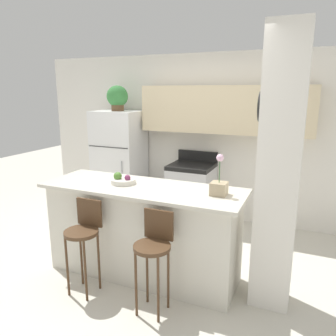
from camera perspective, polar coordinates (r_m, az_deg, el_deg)
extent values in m
plane|color=beige|center=(3.87, -4.26, -17.73)|extent=(14.00, 14.00, 0.00)
cube|color=white|center=(5.21, 5.75, 5.30)|extent=(5.60, 0.06, 2.55)
cube|color=beige|center=(4.88, 9.70, 10.00)|extent=(2.50, 0.32, 0.68)
cube|color=silver|center=(5.03, 4.96, 8.17)|extent=(0.76, 0.28, 0.12)
cube|color=white|center=(3.06, 18.72, -0.95)|extent=(0.36, 0.32, 2.55)
cylinder|color=black|center=(3.00, 15.85, 10.25)|extent=(0.02, 0.26, 0.26)
cylinder|color=white|center=(3.00, 15.74, 10.26)|extent=(0.01, 0.23, 0.23)
cube|color=silver|center=(3.64, -4.39, -11.13)|extent=(2.05, 0.63, 0.98)
cube|color=beige|center=(3.47, -4.54, -3.49)|extent=(2.17, 0.75, 0.03)
cube|color=white|center=(5.54, -8.33, -1.71)|extent=(0.75, 0.64, 1.14)
cube|color=white|center=(5.39, -8.63, 6.96)|extent=(0.75, 0.64, 0.54)
cube|color=#333333|center=(5.16, -10.42, 3.59)|extent=(0.71, 0.01, 0.01)
cylinder|color=#B2B2B7|center=(5.13, -8.01, -2.25)|extent=(0.02, 0.02, 0.63)
cube|color=silver|center=(5.08, 4.05, -4.72)|extent=(0.64, 0.61, 0.85)
cube|color=black|center=(4.96, 4.13, 0.29)|extent=(0.64, 0.61, 0.06)
cube|color=black|center=(5.20, 5.19, 2.11)|extent=(0.64, 0.04, 0.16)
cube|color=black|center=(4.79, 2.83, -5.28)|extent=(0.39, 0.01, 0.27)
cylinder|color=#4C331E|center=(3.35, -14.88, -10.79)|extent=(0.34, 0.34, 0.03)
cube|color=#4C331E|center=(3.40, -13.55, -7.52)|extent=(0.28, 0.02, 0.28)
cylinder|color=#4C331E|center=(3.49, -17.15, -16.05)|extent=(0.02, 0.02, 0.63)
cylinder|color=#4C331E|center=(3.37, -14.19, -17.02)|extent=(0.02, 0.02, 0.63)
cylinder|color=#4C331E|center=(3.64, -14.86, -14.65)|extent=(0.02, 0.02, 0.63)
cylinder|color=#4C331E|center=(3.52, -11.96, -15.49)|extent=(0.02, 0.02, 0.63)
cylinder|color=#4C331E|center=(2.97, -2.80, -13.58)|extent=(0.34, 0.34, 0.03)
cube|color=#4C331E|center=(3.02, -1.63, -9.81)|extent=(0.28, 0.02, 0.28)
cylinder|color=#4C331E|center=(3.10, -5.59, -19.52)|extent=(0.02, 0.02, 0.63)
cylinder|color=#4C331E|center=(3.01, -1.72, -20.49)|extent=(0.02, 0.02, 0.63)
cylinder|color=#4C331E|center=(3.26, -3.65, -17.66)|extent=(0.02, 0.02, 0.63)
cylinder|color=#4C331E|center=(3.18, 0.04, -18.50)|extent=(0.02, 0.02, 0.63)
cylinder|color=brown|center=(5.36, -8.75, 10.35)|extent=(0.20, 0.20, 0.10)
sphere|color=#387F3D|center=(5.36, -8.82, 12.24)|extent=(0.34, 0.34, 0.34)
cube|color=tan|center=(3.19, 8.85, -3.58)|extent=(0.15, 0.15, 0.13)
cylinder|color=#386633|center=(3.15, 8.96, -0.57)|extent=(0.01, 0.01, 0.22)
sphere|color=#E5B2D1|center=(3.12, 9.05, 1.77)|extent=(0.07, 0.07, 0.07)
cylinder|color=silver|center=(3.59, -7.80, -2.29)|extent=(0.27, 0.27, 0.05)
sphere|color=#7A2D56|center=(3.54, -7.07, -1.70)|extent=(0.07, 0.07, 0.07)
sphere|color=#4C7F2D|center=(3.59, -8.75, -1.41)|extent=(0.09, 0.09, 0.09)
cylinder|color=black|center=(5.19, -3.84, -7.05)|extent=(0.28, 0.28, 0.38)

